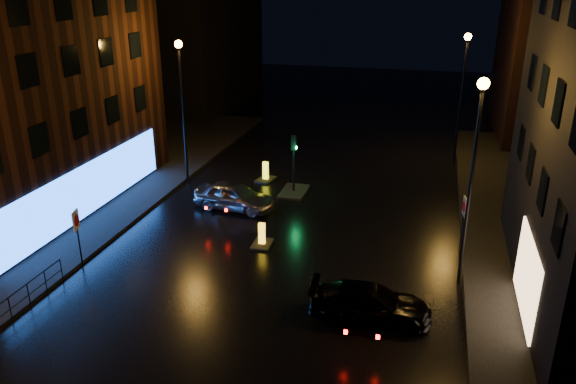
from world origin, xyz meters
name	(u,v)px	position (x,y,z in m)	size (l,w,h in m)	color
ground	(228,339)	(0.00, 0.00, 0.00)	(120.00, 120.00, 0.00)	black
pavement_left	(34,209)	(-14.00, 8.00, 0.07)	(12.00, 44.00, 0.15)	black
building_far_left	(195,28)	(-16.00, 35.00, 7.00)	(8.00, 16.00, 14.00)	black
building_far_right	(559,55)	(15.00, 32.00, 6.00)	(8.00, 14.00, 12.00)	black
street_lamp_lfar	(182,91)	(-7.80, 14.00, 5.56)	(0.44, 0.44, 8.37)	black
street_lamp_rnear	(475,153)	(7.80, 6.00, 5.56)	(0.44, 0.44, 8.37)	black
street_lamp_rfar	(463,79)	(7.80, 22.00, 5.56)	(0.44, 0.44, 8.37)	black
traffic_signal	(294,184)	(-1.20, 14.00, 0.50)	(1.40, 2.40, 3.45)	black
guard_railing	(9,304)	(-8.00, -1.00, 0.74)	(0.05, 6.04, 1.00)	black
silver_hatchback	(234,196)	(-3.70, 10.90, 0.73)	(1.73, 4.30, 1.46)	#94979B
dark_sedan	(370,303)	(4.58, 2.50, 0.64)	(1.80, 4.43, 1.29)	black
bollard_near	(262,240)	(-0.98, 7.14, 0.24)	(0.90, 1.30, 1.11)	black
bollard_far	(266,176)	(-3.35, 15.52, 0.26)	(1.16, 1.51, 1.18)	black
road_sign_left	(77,225)	(-7.90, 3.24, 1.95)	(0.22, 0.62, 2.61)	black
road_sign_right	(464,211)	(7.90, 8.91, 1.96)	(0.16, 0.63, 2.62)	black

